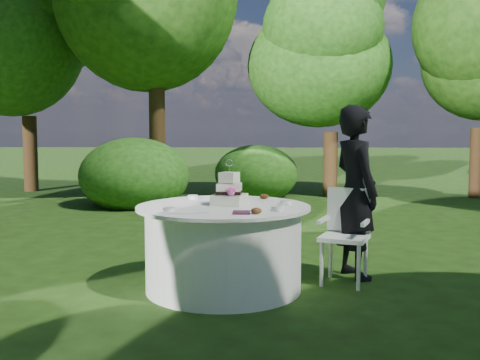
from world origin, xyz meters
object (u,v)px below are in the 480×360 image
(guest, at_px, (356,192))
(cake, at_px, (229,192))
(napkins, at_px, (241,212))
(table, at_px, (223,247))
(chair, at_px, (346,228))

(guest, relative_size, cake, 4.06)
(napkins, relative_size, guest, 0.08)
(napkins, height_order, table, napkins)
(napkins, distance_m, chair, 1.27)
(table, height_order, cake, cake)
(table, bearing_deg, chair, 15.31)
(napkins, height_order, guest, guest)
(guest, bearing_deg, cake, 90.50)
(napkins, height_order, cake, cake)
(guest, height_order, chair, guest)
(cake, bearing_deg, guest, 21.07)
(cake, xyz_separation_m, chair, (1.09, 0.27, -0.37))
(guest, distance_m, chair, 0.39)
(cake, relative_size, chair, 0.47)
(chair, bearing_deg, napkins, -140.40)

